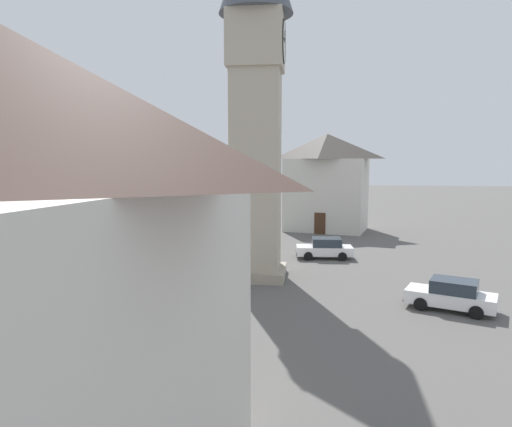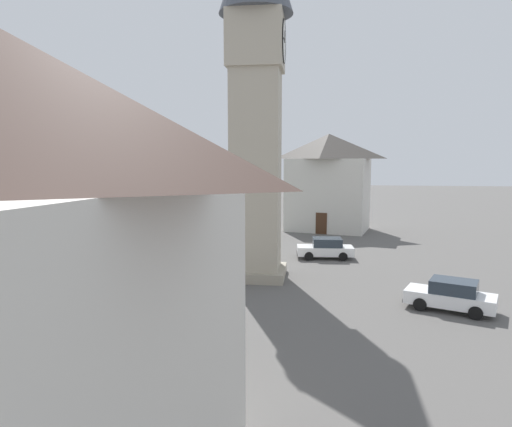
# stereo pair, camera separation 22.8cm
# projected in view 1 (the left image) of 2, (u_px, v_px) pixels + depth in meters

# --- Properties ---
(ground_plane) EXTENTS (200.00, 200.00, 0.00)m
(ground_plane) POSITION_uv_depth(u_px,v_px,m) (256.00, 277.00, 28.76)
(ground_plane) COLOR #565451
(clock_tower) EXTENTS (4.38, 4.38, 22.61)m
(clock_tower) POSITION_uv_depth(u_px,v_px,m) (256.00, 59.00, 27.16)
(clock_tower) COLOR gray
(clock_tower) RESTS_ON ground
(car_blue_kerb) EXTENTS (3.99, 4.21, 1.53)m
(car_blue_kerb) POSITION_uv_depth(u_px,v_px,m) (124.00, 265.00, 28.83)
(car_blue_kerb) COLOR black
(car_blue_kerb) RESTS_ON ground
(car_silver_kerb) EXTENTS (3.48, 4.43, 1.53)m
(car_silver_kerb) POSITION_uv_depth(u_px,v_px,m) (95.00, 249.00, 33.87)
(car_silver_kerb) COLOR #236B38
(car_silver_kerb) RESTS_ON ground
(car_red_corner) EXTENTS (2.02, 4.23, 1.53)m
(car_red_corner) POSITION_uv_depth(u_px,v_px,m) (325.00, 248.00, 34.07)
(car_red_corner) COLOR white
(car_red_corner) RESTS_ON ground
(car_white_side) EXTENTS (2.70, 4.43, 1.53)m
(car_white_side) POSITION_uv_depth(u_px,v_px,m) (179.00, 294.00, 22.51)
(car_white_side) COLOR white
(car_white_side) RESTS_ON ground
(car_black_far) EXTENTS (3.18, 4.46, 1.53)m
(car_black_far) POSITION_uv_depth(u_px,v_px,m) (451.00, 295.00, 22.45)
(car_black_far) COLOR white
(car_black_far) RESTS_ON ground
(car_green_alley) EXTENTS (4.38, 2.47, 1.53)m
(car_green_alley) POSITION_uv_depth(u_px,v_px,m) (241.00, 237.00, 38.78)
(car_green_alley) COLOR #236B38
(car_green_alley) RESTS_ON ground
(pedestrian) EXTENTS (0.39, 0.47, 1.69)m
(pedestrian) POSITION_uv_depth(u_px,v_px,m) (223.00, 328.00, 17.40)
(pedestrian) COLOR #2D3351
(pedestrian) RESTS_ON ground
(tree) EXTENTS (4.11, 4.11, 6.88)m
(tree) POSITION_uv_depth(u_px,v_px,m) (175.00, 189.00, 38.52)
(tree) COLOR brown
(tree) RESTS_ON ground
(building_shop_left) EXTENTS (7.63, 9.36, 9.84)m
(building_shop_left) POSITION_uv_depth(u_px,v_px,m) (327.00, 182.00, 47.00)
(building_shop_left) COLOR beige
(building_shop_left) RESTS_ON ground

